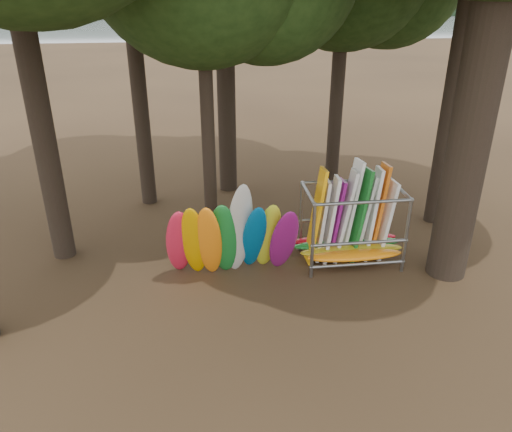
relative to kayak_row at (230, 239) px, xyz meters
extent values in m
plane|color=#47331E|center=(0.87, -0.59, -1.22)|extent=(120.00, 120.00, 0.00)
plane|color=gray|center=(0.87, 59.41, -1.22)|extent=(160.00, 160.00, 0.00)
cube|color=black|center=(0.87, 109.41, 0.78)|extent=(160.00, 4.00, 4.00)
cylinder|color=black|center=(-4.66, 1.96, 5.18)|extent=(0.61, 0.61, 12.80)
cylinder|color=black|center=(-2.49, 5.57, 4.61)|extent=(0.52, 0.52, 11.65)
cylinder|color=black|center=(4.26, 5.90, 3.51)|extent=(0.48, 0.48, 9.46)
cylinder|color=black|center=(-0.38, 2.59, 3.53)|extent=(0.38, 0.38, 9.49)
cylinder|color=black|center=(6.87, 2.84, 5.49)|extent=(0.48, 0.48, 13.41)
cylinder|color=black|center=(5.80, -0.33, 5.13)|extent=(1.01, 1.01, 12.71)
ellipsoid|color=red|center=(-1.29, 0.14, -0.09)|extent=(0.82, 1.49, 2.39)
ellipsoid|color=#E19B00|center=(-0.91, -0.02, -0.02)|extent=(0.74, 1.43, 2.51)
ellipsoid|color=orange|center=(-0.53, -0.09, 0.00)|extent=(0.78, 1.48, 2.55)
ellipsoid|color=#17732A|center=(-0.15, 0.04, -0.03)|extent=(0.89, 1.35, 2.50)
ellipsoid|color=beige|center=(0.23, -0.05, 0.26)|extent=(0.83, 1.48, 3.05)
ellipsoid|color=#015997|center=(0.61, 0.00, -0.02)|extent=(0.71, 1.72, 2.54)
ellipsoid|color=#CDD726|center=(0.99, 0.09, -0.04)|extent=(0.73, 1.49, 2.47)
ellipsoid|color=#83146B|center=(1.36, -0.13, -0.08)|extent=(0.75, 1.57, 2.39)
ellipsoid|color=orange|center=(3.39, 0.15, -0.80)|extent=(2.66, 0.55, 0.24)
ellipsoid|color=#B59D18|center=(3.39, 0.44, -0.80)|extent=(2.92, 0.55, 0.24)
ellipsoid|color=#1D8330|center=(3.39, 0.83, -0.80)|extent=(3.14, 0.55, 0.24)
ellipsoid|color=red|center=(3.39, 1.11, -0.80)|extent=(3.09, 0.55, 0.24)
cube|color=#FFAC0D|center=(2.41, 0.78, 0.13)|extent=(0.47, 0.79, 2.71)
cube|color=silver|center=(2.61, 0.86, -0.06)|extent=(0.40, 0.75, 2.34)
cube|color=silver|center=(2.80, 0.71, 0.01)|extent=(0.45, 0.75, 2.49)
cube|color=#8B177B|center=(3.00, 0.93, -0.07)|extent=(0.44, 0.77, 2.32)
cube|color=silver|center=(3.20, 0.75, 0.10)|extent=(0.62, 0.75, 2.64)
cube|color=white|center=(3.39, 0.93, 0.20)|extent=(0.59, 0.83, 2.86)
cube|color=#186C24|center=(3.59, 0.70, 0.12)|extent=(0.57, 0.83, 2.69)
cube|color=silver|center=(3.78, 0.88, 0.00)|extent=(0.54, 0.77, 2.45)
cube|color=white|center=(3.98, 0.76, 0.10)|extent=(0.43, 0.77, 2.67)
cube|color=orange|center=(4.18, 0.89, 0.13)|extent=(0.47, 0.79, 2.72)
cube|color=white|center=(4.37, 0.70, -0.08)|extent=(0.47, 0.75, 2.30)
camera|label=1|loc=(-0.74, -11.23, 5.92)|focal=35.00mm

